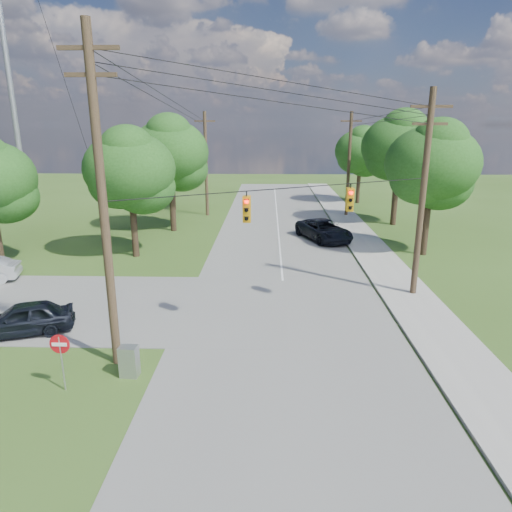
{
  "coord_description": "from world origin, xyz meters",
  "views": [
    {
      "loc": [
        1.14,
        -15.11,
        8.75
      ],
      "look_at": [
        0.58,
        5.0,
        2.96
      ],
      "focal_mm": 32.0,
      "sensor_mm": 36.0,
      "label": 1
    }
  ],
  "objects_px": {
    "pole_sw": "(103,201)",
    "pole_ne": "(423,193)",
    "do_not_enter_sign": "(60,350)",
    "control_cabinet": "(129,361)",
    "car_cross_dark": "(23,318)",
    "car_main_north": "(324,230)",
    "pole_north_w": "(206,163)",
    "pole_north_e": "(349,164)"
  },
  "relations": [
    {
      "from": "pole_ne",
      "to": "pole_north_w",
      "type": "xyz_separation_m",
      "value": [
        -13.9,
        22.0,
        -0.34
      ]
    },
    {
      "from": "car_main_north",
      "to": "car_cross_dark",
      "type": "bearing_deg",
      "value": -153.96
    },
    {
      "from": "pole_north_w",
      "to": "car_main_north",
      "type": "height_order",
      "value": "pole_north_w"
    },
    {
      "from": "pole_sw",
      "to": "pole_north_w",
      "type": "bearing_deg",
      "value": 90.77
    },
    {
      "from": "pole_ne",
      "to": "control_cabinet",
      "type": "height_order",
      "value": "pole_ne"
    },
    {
      "from": "pole_north_w",
      "to": "car_cross_dark",
      "type": "distance_m",
      "value": 28.0
    },
    {
      "from": "pole_sw",
      "to": "pole_north_e",
      "type": "relative_size",
      "value": 1.2
    },
    {
      "from": "car_cross_dark",
      "to": "control_cabinet",
      "type": "xyz_separation_m",
      "value": [
        5.58,
        -3.26,
        -0.16
      ]
    },
    {
      "from": "car_cross_dark",
      "to": "pole_north_w",
      "type": "bearing_deg",
      "value": 150.78
    },
    {
      "from": "do_not_enter_sign",
      "to": "pole_ne",
      "type": "bearing_deg",
      "value": 34.11
    },
    {
      "from": "pole_sw",
      "to": "car_cross_dark",
      "type": "relative_size",
      "value": 2.89
    },
    {
      "from": "pole_north_e",
      "to": "control_cabinet",
      "type": "distance_m",
      "value": 33.42
    },
    {
      "from": "car_main_north",
      "to": "control_cabinet",
      "type": "bearing_deg",
      "value": -137.58
    },
    {
      "from": "pole_ne",
      "to": "do_not_enter_sign",
      "type": "relative_size",
      "value": 5.06
    },
    {
      "from": "car_cross_dark",
      "to": "car_main_north",
      "type": "height_order",
      "value": "car_main_north"
    },
    {
      "from": "car_cross_dark",
      "to": "pole_sw",
      "type": "bearing_deg",
      "value": 44.34
    },
    {
      "from": "pole_sw",
      "to": "pole_ne",
      "type": "xyz_separation_m",
      "value": [
        13.5,
        7.6,
        -0.76
      ]
    },
    {
      "from": "pole_sw",
      "to": "car_cross_dark",
      "type": "height_order",
      "value": "pole_sw"
    },
    {
      "from": "pole_sw",
      "to": "do_not_enter_sign",
      "type": "xyz_separation_m",
      "value": [
        -1.18,
        -1.93,
        -4.69
      ]
    },
    {
      "from": "pole_ne",
      "to": "do_not_enter_sign",
      "type": "xyz_separation_m",
      "value": [
        -14.68,
        -9.53,
        -3.93
      ]
    },
    {
      "from": "do_not_enter_sign",
      "to": "car_cross_dark",
      "type": "bearing_deg",
      "value": 131.64
    },
    {
      "from": "pole_north_w",
      "to": "control_cabinet",
      "type": "relative_size",
      "value": 8.59
    },
    {
      "from": "pole_sw",
      "to": "do_not_enter_sign",
      "type": "bearing_deg",
      "value": -121.46
    },
    {
      "from": "car_main_north",
      "to": "do_not_enter_sign",
      "type": "height_order",
      "value": "do_not_enter_sign"
    },
    {
      "from": "pole_ne",
      "to": "car_main_north",
      "type": "relative_size",
      "value": 1.85
    },
    {
      "from": "pole_north_e",
      "to": "control_cabinet",
      "type": "height_order",
      "value": "pole_north_e"
    },
    {
      "from": "car_cross_dark",
      "to": "do_not_enter_sign",
      "type": "distance_m",
      "value": 5.63
    },
    {
      "from": "pole_sw",
      "to": "pole_ne",
      "type": "relative_size",
      "value": 1.14
    },
    {
      "from": "pole_ne",
      "to": "pole_north_e",
      "type": "distance_m",
      "value": 22.0
    },
    {
      "from": "pole_north_w",
      "to": "car_main_north",
      "type": "xyz_separation_m",
      "value": [
        10.5,
        -10.06,
        -4.31
      ]
    },
    {
      "from": "car_cross_dark",
      "to": "control_cabinet",
      "type": "bearing_deg",
      "value": 39.61
    },
    {
      "from": "pole_sw",
      "to": "car_cross_dark",
      "type": "xyz_separation_m",
      "value": [
        -4.8,
        2.3,
        -5.49
      ]
    },
    {
      "from": "pole_north_e",
      "to": "do_not_enter_sign",
      "type": "bearing_deg",
      "value": -114.97
    },
    {
      "from": "pole_north_e",
      "to": "pole_north_w",
      "type": "bearing_deg",
      "value": 180.0
    },
    {
      "from": "car_main_north",
      "to": "control_cabinet",
      "type": "xyz_separation_m",
      "value": [
        -9.33,
        -20.5,
        -0.24
      ]
    },
    {
      "from": "pole_ne",
      "to": "do_not_enter_sign",
      "type": "height_order",
      "value": "pole_ne"
    },
    {
      "from": "pole_sw",
      "to": "car_main_north",
      "type": "bearing_deg",
      "value": 62.67
    },
    {
      "from": "pole_sw",
      "to": "pole_north_w",
      "type": "relative_size",
      "value": 1.2
    },
    {
      "from": "car_cross_dark",
      "to": "do_not_enter_sign",
      "type": "height_order",
      "value": "do_not_enter_sign"
    },
    {
      "from": "pole_sw",
      "to": "pole_north_w",
      "type": "height_order",
      "value": "pole_sw"
    },
    {
      "from": "car_cross_dark",
      "to": "do_not_enter_sign",
      "type": "bearing_deg",
      "value": 20.46
    },
    {
      "from": "car_main_north",
      "to": "control_cabinet",
      "type": "relative_size",
      "value": 4.87
    }
  ]
}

